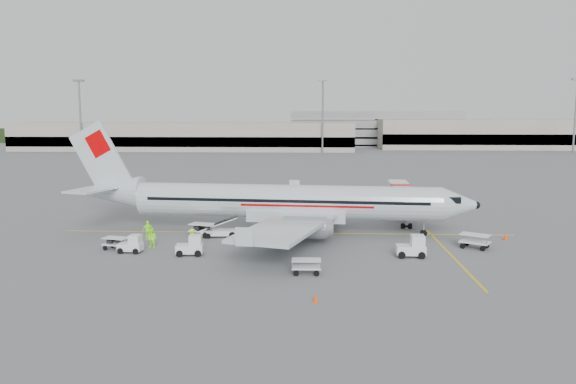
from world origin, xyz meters
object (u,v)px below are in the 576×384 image
(belt_loader, at_px, (219,224))
(tug_aft, at_px, (130,244))
(aircraft, at_px, (287,179))
(tug_mid, at_px, (189,245))
(tug_fore, at_px, (411,246))
(jet_bridge, at_px, (401,202))

(belt_loader, bearing_deg, tug_aft, -139.41)
(aircraft, relative_size, belt_loader, 8.45)
(belt_loader, bearing_deg, tug_mid, -104.74)
(belt_loader, height_order, tug_aft, belt_loader)
(tug_fore, relative_size, tug_aft, 1.19)
(aircraft, bearing_deg, belt_loader, -157.43)
(aircraft, height_order, tug_fore, aircraft)
(tug_fore, xyz_separation_m, tug_mid, (-18.19, -0.29, -0.06))
(aircraft, height_order, tug_aft, aircraft)
(jet_bridge, relative_size, tug_aft, 7.45)
(tug_fore, relative_size, tug_mid, 1.07)
(aircraft, height_order, belt_loader, aircraft)
(belt_loader, xyz_separation_m, tug_mid, (-1.29, -7.13, -0.40))
(tug_mid, bearing_deg, aircraft, 45.10)
(jet_bridge, relative_size, tug_mid, 6.69)
(jet_bridge, bearing_deg, tug_mid, -136.79)
(tug_fore, bearing_deg, tug_aft, -179.32)
(aircraft, height_order, tug_mid, aircraft)
(aircraft, height_order, jet_bridge, aircraft)
(tug_mid, relative_size, tug_aft, 1.11)
(tug_fore, bearing_deg, jet_bridge, 85.69)
(aircraft, relative_size, tug_fore, 16.62)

